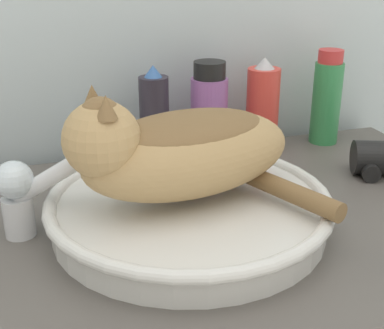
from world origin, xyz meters
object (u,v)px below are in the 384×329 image
Objects in this scene: faucet at (21,193)px; deodorant_stick at (94,138)px; hairspray_can_black at (154,118)px; shampoo_bottle_tall at (327,99)px; spray_bottle_trigger at (262,108)px; cat at (179,148)px; mouthwash_bottle at (209,112)px.

deodorant_stick is (0.13, 0.22, -0.01)m from faucet.
shampoo_bottle_tall is at bearing 0.00° from hairspray_can_black.
faucet is 1.01× the size of deodorant_stick.
spray_bottle_trigger is at bearing 180.00° from shampoo_bottle_tall.
deodorant_stick is at bearing -81.73° from cat.
cat is 2.86× the size of deodorant_stick.
shampoo_bottle_tall is (0.14, 0.00, 0.01)m from spray_bottle_trigger.
hairspray_can_black is (-0.22, 0.00, -0.00)m from spray_bottle_trigger.
cat reaches higher than faucet.
shampoo_bottle_tall reaches higher than faucet.
cat is at bearing -96.56° from hairspray_can_black.
cat is 0.48m from shampoo_bottle_tall.
spray_bottle_trigger reaches higher than mouthwash_bottle.
shampoo_bottle_tall is at bearing 0.00° from mouthwash_bottle.
spray_bottle_trigger is (0.47, 0.22, 0.02)m from faucet.
cat is 1.86× the size of mouthwash_bottle.
cat is 0.37m from spray_bottle_trigger.
shampoo_bottle_tall is (0.40, 0.27, -0.03)m from cat.
shampoo_bottle_tall reaches higher than mouthwash_bottle.
hairspray_can_black is (0.03, 0.27, -0.04)m from cat.
shampoo_bottle_tall is 0.37m from hairspray_can_black.
faucet is at bearing -160.33° from shampoo_bottle_tall.
hairspray_can_black reaches higher than deodorant_stick.
spray_bottle_trigger is 0.14m from shampoo_bottle_tall.
mouthwash_bottle reaches higher than deodorant_stick.
spray_bottle_trigger reaches higher than deodorant_stick.
spray_bottle_trigger is 0.22m from hairspray_can_black.
spray_bottle_trigger is 1.01× the size of mouthwash_bottle.
shampoo_bottle_tall reaches higher than spray_bottle_trigger.
hairspray_can_black is at bearing 180.00° from spray_bottle_trigger.
deodorant_stick is at bearing 70.27° from faucet.
shampoo_bottle_tall is 0.26m from mouthwash_bottle.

